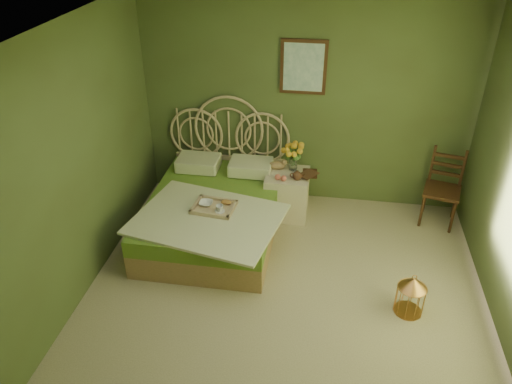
% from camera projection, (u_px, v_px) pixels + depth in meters
% --- Properties ---
extents(floor, '(4.50, 4.50, 0.00)m').
position_uv_depth(floor, '(281.00, 316.00, 4.79)').
color(floor, tan).
rests_on(floor, ground).
extents(ceiling, '(4.50, 4.50, 0.00)m').
position_uv_depth(ceiling, '(291.00, 44.00, 3.44)').
color(ceiling, silver).
rests_on(ceiling, wall_back).
extents(wall_back, '(4.00, 0.00, 4.00)m').
position_uv_depth(wall_back, '(305.00, 103.00, 6.01)').
color(wall_back, '#566B38').
rests_on(wall_back, floor).
extents(wall_left, '(0.00, 4.50, 4.50)m').
position_uv_depth(wall_left, '(59.00, 183.00, 4.38)').
color(wall_left, '#566B38').
rests_on(wall_left, floor).
extents(wall_art, '(0.54, 0.04, 0.64)m').
position_uv_depth(wall_art, '(303.00, 67.00, 5.76)').
color(wall_art, '#3B1D10').
rests_on(wall_art, wall_back).
extents(bed, '(1.71, 2.16, 1.34)m').
position_uv_depth(bed, '(214.00, 209.00, 5.85)').
color(bed, tan).
rests_on(bed, floor).
extents(nightstand, '(0.52, 0.52, 1.00)m').
position_uv_depth(nightstand, '(288.00, 188.00, 6.14)').
color(nightstand, beige).
rests_on(nightstand, floor).
extents(chair, '(0.50, 0.50, 0.93)m').
position_uv_depth(chair, '(442.00, 182.00, 5.96)').
color(chair, '#3B1D10').
rests_on(chair, floor).
extents(birdcage, '(0.27, 0.27, 0.41)m').
position_uv_depth(birdcage, '(411.00, 296.00, 4.75)').
color(birdcage, '#BB7A3C').
rests_on(birdcage, floor).
extents(book_lower, '(0.19, 0.24, 0.02)m').
position_uv_depth(book_lower, '(303.00, 173.00, 6.01)').
color(book_lower, '#381E0F').
rests_on(book_lower, nightstand).
extents(book_upper, '(0.27, 0.29, 0.02)m').
position_uv_depth(book_upper, '(303.00, 172.00, 6.00)').
color(book_upper, '#472819').
rests_on(book_upper, nightstand).
extents(cereal_bowl, '(0.16, 0.16, 0.04)m').
position_uv_depth(cereal_bowl, '(206.00, 203.00, 5.52)').
color(cereal_bowl, white).
rests_on(cereal_bowl, bed).
extents(coffee_cup, '(0.11, 0.11, 0.08)m').
position_uv_depth(coffee_cup, '(220.00, 209.00, 5.39)').
color(coffee_cup, white).
rests_on(coffee_cup, bed).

